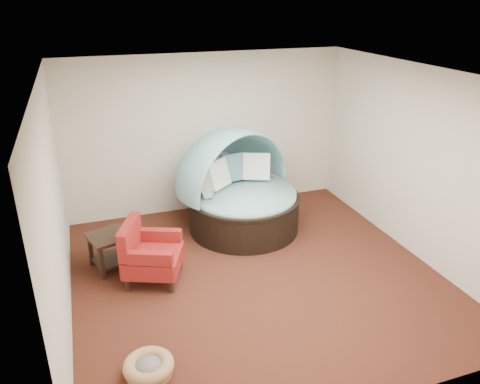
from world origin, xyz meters
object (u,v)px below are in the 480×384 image
object	(u,v)px
canopy_daybed	(239,184)
pet_basket	(149,367)
red_armchair	(149,254)
side_table	(110,246)

from	to	relation	value
canopy_daybed	pet_basket	world-z (taller)	canopy_daybed
red_armchair	side_table	distance (m)	0.69
pet_basket	red_armchair	bearing A→B (deg)	80.27
pet_basket	red_armchair	xyz separation A→B (m)	(0.31, 1.79, 0.31)
red_armchair	side_table	world-z (taller)	red_armchair
red_armchair	pet_basket	bearing A→B (deg)	-77.05
pet_basket	canopy_daybed	bearing A→B (deg)	55.30
side_table	red_armchair	bearing A→B (deg)	-45.63
canopy_daybed	red_armchair	world-z (taller)	canopy_daybed
canopy_daybed	side_table	bearing A→B (deg)	172.84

